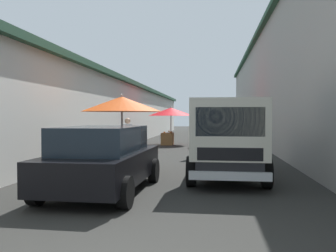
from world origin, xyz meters
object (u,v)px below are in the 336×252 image
(hatchback_car, at_px, (103,159))
(vendor_by_crates, at_px, (128,136))
(fruit_stall_far_left, at_px, (241,117))
(fruit_stall_mid_lane, at_px, (171,115))
(fruit_stall_near_left, at_px, (218,113))
(vendor_in_shade, at_px, (195,135))
(parked_scooter, at_px, (238,153))
(fruit_stall_near_right, at_px, (122,113))
(delivery_truck, at_px, (228,141))

(hatchback_car, bearing_deg, vendor_by_crates, 8.42)
(fruit_stall_far_left, bearing_deg, fruit_stall_mid_lane, 106.08)
(fruit_stall_mid_lane, relative_size, fruit_stall_near_left, 1.10)
(vendor_in_shade, height_order, parked_scooter, vendor_in_shade)
(fruit_stall_mid_lane, height_order, fruit_stall_near_right, fruit_stall_near_right)
(fruit_stall_near_left, height_order, hatchback_car, fruit_stall_near_left)
(fruit_stall_far_left, xyz_separation_m, vendor_in_shade, (-7.99, 2.39, -0.74))
(parked_scooter, bearing_deg, fruit_stall_far_left, -4.69)
(vendor_by_crates, height_order, vendor_in_shade, vendor_by_crates)
(fruit_stall_near_right, xyz_separation_m, hatchback_car, (-2.52, -0.23, -1.04))
(vendor_by_crates, distance_m, vendor_in_shade, 2.77)
(fruit_stall_near_right, distance_m, fruit_stall_far_left, 12.93)
(fruit_stall_near_right, height_order, fruit_stall_near_left, fruit_stall_near_left)
(delivery_truck, relative_size, parked_scooter, 2.95)
(hatchback_car, xyz_separation_m, vendor_in_shade, (6.74, -1.66, 0.18))
(fruit_stall_mid_lane, xyz_separation_m, vendor_in_shade, (-6.77, -1.83, -0.86))
(hatchback_car, distance_m, delivery_truck, 3.21)
(fruit_stall_mid_lane, relative_size, fruit_stall_far_left, 1.11)
(fruit_stall_near_right, height_order, hatchback_car, fruit_stall_near_right)
(fruit_stall_far_left, height_order, vendor_in_shade, fruit_stall_far_left)
(vendor_by_crates, bearing_deg, fruit_stall_far_left, -27.75)
(fruit_stall_mid_lane, bearing_deg, parked_scooter, -159.43)
(delivery_truck, xyz_separation_m, vendor_by_crates, (3.86, 3.56, -0.11))
(fruit_stall_near_right, relative_size, vendor_by_crates, 1.45)
(delivery_truck, bearing_deg, fruit_stall_near_left, 0.63)
(fruit_stall_near_right, bearing_deg, vendor_by_crates, 11.11)
(fruit_stall_far_left, bearing_deg, parked_scooter, 175.31)
(fruit_stall_near_right, bearing_deg, hatchback_car, -174.81)
(fruit_stall_near_left, distance_m, hatchback_car, 12.87)
(hatchback_car, relative_size, vendor_in_shade, 2.48)
(fruit_stall_far_left, distance_m, delivery_truck, 13.18)
(hatchback_car, bearing_deg, fruit_stall_far_left, -15.37)
(delivery_truck, distance_m, vendor_by_crates, 5.25)
(vendor_by_crates, relative_size, parked_scooter, 0.97)
(hatchback_car, bearing_deg, fruit_stall_mid_lane, 0.74)
(fruit_stall_mid_lane, relative_size, parked_scooter, 1.62)
(vendor_in_shade, bearing_deg, delivery_truck, -167.95)
(fruit_stall_far_left, bearing_deg, hatchback_car, 164.63)
(fruit_stall_far_left, distance_m, parked_scooter, 10.34)
(fruit_stall_mid_lane, distance_m, vendor_by_crates, 8.09)
(fruit_stall_far_left, relative_size, delivery_truck, 0.49)
(vendor_by_crates, bearing_deg, parked_scooter, -103.90)
(fruit_stall_mid_lane, relative_size, vendor_by_crates, 1.67)
(delivery_truck, distance_m, vendor_in_shade, 5.23)
(vendor_in_shade, xyz_separation_m, parked_scooter, (-2.24, -1.55, -0.47))
(fruit_stall_mid_lane, bearing_deg, fruit_stall_near_right, 179.71)
(fruit_stall_mid_lane, xyz_separation_m, fruit_stall_far_left, (1.22, -4.22, -0.13))
(fruit_stall_far_left, xyz_separation_m, fruit_stall_near_left, (-2.17, 1.42, 0.21))
(vendor_in_shade, distance_m, parked_scooter, 2.77)
(vendor_by_crates, bearing_deg, vendor_in_shade, -63.19)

